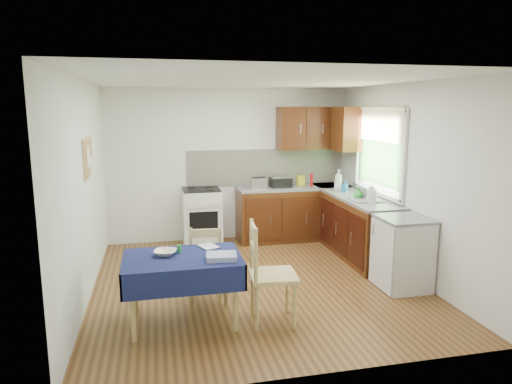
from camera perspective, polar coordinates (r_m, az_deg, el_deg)
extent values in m
plane|color=#4C2C14|center=(5.90, 0.06, -11.22)|extent=(4.20, 4.20, 0.00)
cube|color=white|center=(5.49, 0.07, 13.82)|extent=(4.00, 4.20, 0.02)
cube|color=silver|center=(7.60, -3.40, 3.41)|extent=(4.00, 0.02, 2.50)
cube|color=silver|center=(3.58, 7.45, -4.59)|extent=(4.00, 0.02, 2.50)
cube|color=white|center=(5.49, -20.76, 0.04)|extent=(0.02, 4.20, 2.50)
cube|color=silver|center=(6.30, 18.11, 1.46)|extent=(0.02, 4.20, 2.50)
cube|color=#371A09|center=(7.70, 4.77, -2.73)|extent=(1.90, 0.60, 0.86)
cube|color=#371A09|center=(6.89, 12.83, -4.52)|extent=(0.60, 1.70, 0.86)
cube|color=slate|center=(7.61, 4.82, 0.57)|extent=(1.90, 0.60, 0.04)
cube|color=slate|center=(6.79, 12.98, -0.85)|extent=(0.60, 1.70, 0.04)
cube|color=slate|center=(7.82, 9.37, 0.74)|extent=(0.60, 0.60, 0.04)
cube|color=beige|center=(7.72, 1.39, 3.16)|extent=(2.70, 0.02, 0.60)
cube|color=#371A09|center=(7.73, 7.16, 7.92)|extent=(1.20, 0.35, 0.70)
cube|color=#371A09|center=(7.50, 11.35, 7.73)|extent=(0.35, 0.50, 0.70)
cube|color=silver|center=(7.39, -6.80, -3.16)|extent=(0.60, 0.60, 0.90)
cube|color=black|center=(7.30, -6.87, 0.31)|extent=(0.58, 0.58, 0.02)
cube|color=black|center=(7.09, -6.55, -3.73)|extent=(0.44, 0.01, 0.32)
cube|color=#2A5523|center=(6.87, 15.16, 4.42)|extent=(0.01, 1.40, 0.85)
cube|color=silver|center=(6.83, 15.31, 9.85)|extent=(0.04, 1.48, 0.06)
cube|color=silver|center=(6.94, 14.84, -0.10)|extent=(0.04, 1.48, 0.06)
cube|color=beige|center=(6.83, 15.11, 8.01)|extent=(0.02, 1.36, 0.44)
cube|color=silver|center=(5.87, 17.85, -7.43)|extent=(0.55, 0.58, 0.85)
cube|color=slate|center=(5.76, 18.10, -3.20)|extent=(0.58, 0.60, 0.03)
cube|color=tan|center=(5.73, -20.33, 4.02)|extent=(0.02, 0.62, 0.47)
cube|color=olive|center=(5.73, -20.18, 4.03)|extent=(0.01, 0.56, 0.41)
cube|color=white|center=(5.65, -20.20, 4.15)|extent=(0.00, 0.18, 0.24)
cube|color=white|center=(5.86, -19.87, 3.19)|extent=(0.00, 0.15, 0.20)
cube|color=#0D1537|center=(4.68, -9.20, -8.16)|extent=(1.13, 0.75, 0.03)
cube|color=#0D1537|center=(4.36, -8.84, -11.19)|extent=(1.17, 0.02, 0.26)
cube|color=#0D1537|center=(5.09, -9.43, -8.02)|extent=(1.17, 0.02, 0.26)
cube|color=#0D1537|center=(4.73, -16.24, -9.75)|extent=(0.02, 0.79, 0.26)
cube|color=#0D1537|center=(4.78, -2.18, -9.08)|extent=(0.02, 0.79, 0.26)
cylinder|color=tan|center=(4.54, -15.15, -13.83)|extent=(0.05, 0.05, 0.68)
cylinder|color=tan|center=(4.58, -2.60, -13.19)|extent=(0.05, 0.05, 0.68)
cylinder|color=tan|center=(5.08, -14.87, -11.11)|extent=(0.05, 0.05, 0.68)
cylinder|color=tan|center=(5.13, -3.78, -10.58)|extent=(0.05, 0.05, 0.68)
cube|color=tan|center=(5.34, -6.39, -8.81)|extent=(0.41, 0.41, 0.04)
cube|color=tan|center=(5.08, -6.37, -5.95)|extent=(0.36, 0.05, 0.28)
cylinder|color=tan|center=(5.57, -4.78, -10.25)|extent=(0.03, 0.03, 0.42)
cylinder|color=tan|center=(5.56, -8.09, -10.37)|extent=(0.03, 0.03, 0.42)
cylinder|color=tan|center=(5.28, -4.50, -11.46)|extent=(0.03, 0.03, 0.42)
cylinder|color=tan|center=(5.26, -8.01, -11.59)|extent=(0.03, 0.03, 0.42)
cube|color=tan|center=(4.72, 2.15, -10.40)|extent=(0.51, 0.51, 0.04)
cube|color=tan|center=(4.57, -0.30, -5.97)|extent=(0.07, 0.42, 0.33)
cylinder|color=tan|center=(4.67, 4.85, -13.94)|extent=(0.04, 0.04, 0.50)
cylinder|color=tan|center=(5.01, 3.96, -12.20)|extent=(0.04, 0.04, 0.50)
cylinder|color=tan|center=(4.62, 0.13, -14.22)|extent=(0.04, 0.04, 0.50)
cylinder|color=tan|center=(4.96, -0.42, -12.43)|extent=(0.04, 0.04, 0.50)
cube|color=silver|center=(7.34, 0.33, 1.11)|extent=(0.25, 0.16, 0.17)
cube|color=black|center=(7.33, 0.33, 1.85)|extent=(0.21, 0.02, 0.02)
cube|color=black|center=(7.51, 3.09, 1.22)|extent=(0.33, 0.29, 0.15)
cube|color=silver|center=(7.50, 3.09, 1.97)|extent=(0.33, 0.29, 0.03)
cylinder|color=#B80E15|center=(7.59, 6.96, 1.50)|extent=(0.05, 0.05, 0.22)
cube|color=yellow|center=(7.72, 5.61, 1.45)|extent=(0.12, 0.09, 0.16)
cube|color=gray|center=(6.54, 13.61, -1.02)|extent=(0.40, 0.31, 0.02)
cylinder|color=silver|center=(6.53, 13.64, -0.29)|extent=(0.05, 0.19, 0.19)
cylinder|color=silver|center=(6.43, 14.23, -0.53)|extent=(0.14, 0.14, 0.18)
sphere|color=silver|center=(6.41, 14.28, 0.40)|extent=(0.09, 0.09, 0.09)
imported|color=silver|center=(7.71, 10.17, 1.08)|extent=(0.16, 0.16, 0.09)
imported|color=silver|center=(7.29, 10.26, 1.49)|extent=(0.18, 0.18, 0.33)
imported|color=#1D6EAC|center=(7.17, 11.04, 0.72)|extent=(0.12, 0.12, 0.18)
imported|color=#268E2D|center=(6.65, 12.69, -0.16)|extent=(0.18, 0.18, 0.17)
imported|color=#F7EBCA|center=(4.75, -11.27, -7.44)|extent=(0.27, 0.27, 0.05)
imported|color=white|center=(4.91, -6.82, -6.94)|extent=(0.24, 0.27, 0.02)
cylinder|color=green|center=(4.80, -9.58, -7.00)|extent=(0.04, 0.04, 0.08)
cube|color=navy|center=(4.55, -4.36, -8.05)|extent=(0.32, 0.26, 0.05)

